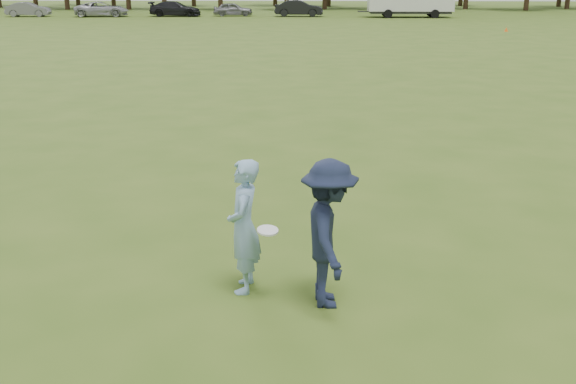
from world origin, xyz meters
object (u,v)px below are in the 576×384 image
car_c (102,9)px  car_b (28,9)px  car_d (175,9)px  field_cone (506,29)px  thrower (244,226)px  car_e (233,9)px  defender (329,234)px  car_f (299,8)px

car_c → car_b: bearing=84.2°
car_d → field_cone: 32.48m
car_b → field_cone: bearing=-116.5°
thrower → car_e: (-6.87, 60.52, -0.24)m
thrower → field_cone: thrower is taller
car_d → car_e: size_ratio=1.29×
car_b → car_e: bearing=-90.4°
defender → car_c: size_ratio=0.37×
car_e → defender: bearing=-176.0°
field_cone → car_c: bearing=154.4°
car_c → car_d: (7.09, 0.66, 0.01)m
car_d → car_e: car_d is taller
defender → car_f: defender is taller
thrower → car_b: thrower is taller
defender → car_c: 62.94m
defender → car_b: (-27.83, 59.24, -0.26)m
car_b → thrower: bearing=-160.7°
field_cone → defender: bearing=-108.0°
thrower → defender: (1.09, -0.36, 0.05)m
defender → car_d: 61.62m
defender → car_e: defender is taller
defender → car_f: bearing=-3.7°
car_b → car_c: (7.18, 0.21, 0.03)m
car_e → field_cone: car_e is taller
thrower → car_c: thrower is taller
car_d → car_e: (5.60, 0.77, -0.07)m
thrower → car_f: size_ratio=0.38×
car_e → thrower: bearing=-177.0°
car_c → car_d: size_ratio=1.03×
car_b → car_c: size_ratio=0.81×
car_d → car_e: 5.65m
defender → car_b: bearing=20.1°
defender → car_c: bearing=14.1°
field_cone → car_f: bearing=131.3°
thrower → car_c: bearing=-160.8°
thrower → car_b: size_ratio=0.43×
car_c → field_cone: 38.38m
defender → car_d: size_ratio=0.38×
defender → car_e: size_ratio=0.49×
thrower → car_e: bearing=-172.7°
thrower → car_b: bearing=-154.7°
thrower → car_d: (-12.47, 59.75, -0.17)m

